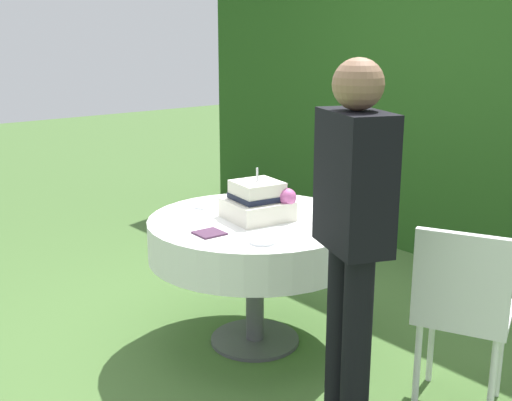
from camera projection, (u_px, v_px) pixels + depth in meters
ground_plane at (255, 341)px, 3.61m from camera, size 20.00×20.00×0.00m
foliage_hedge at (480, 93)px, 4.61m from camera, size 5.71×0.44×2.53m
cake_table at (255, 238)px, 3.45m from camera, size 1.15×1.15×0.72m
wedding_cake at (259, 202)px, 3.40m from camera, size 0.36×0.35×0.28m
serving_plate_near at (203, 206)px, 3.65m from camera, size 0.11×0.11×0.01m
serving_plate_far at (263, 242)px, 3.02m from camera, size 0.13×0.13×0.01m
serving_plate_left at (332, 213)px, 3.50m from camera, size 0.11×0.11×0.01m
napkin_stack at (209, 233)px, 3.16m from camera, size 0.14×0.14×0.01m
garden_chair at (462, 304)px, 2.79m from camera, size 0.53×0.53×0.89m
standing_person at (352, 229)px, 2.54m from camera, size 0.41×0.33×1.60m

